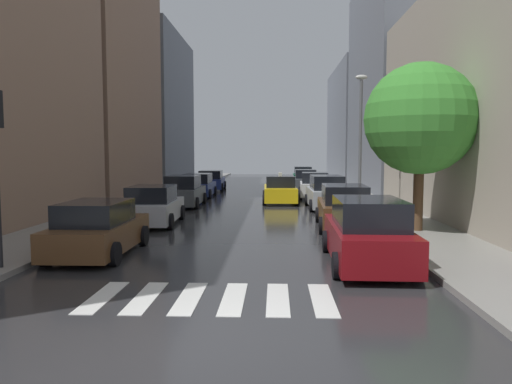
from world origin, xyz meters
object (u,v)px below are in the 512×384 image
at_px(parked_car_left_fifth, 211,181).
at_px(street_tree_right, 420,119).
at_px(parked_car_right_nearest, 367,234).
at_px(parked_car_right_sixth, 303,176).
at_px(parked_car_right_fourth, 314,186).
at_px(lamp_post_right, 360,132).
at_px(parked_car_left_third, 184,192).
at_px(parked_car_right_fifth, 305,181).
at_px(parked_car_right_third, 326,193).
at_px(parked_car_left_second, 153,206).
at_px(parked_car_left_nearest, 98,230).
at_px(taxi_midroad, 280,190).
at_px(parked_car_left_fourth, 198,186).
at_px(parked_car_right_second, 344,208).

height_order(parked_car_left_fifth, street_tree_right, street_tree_right).
bearing_deg(parked_car_right_nearest, parked_car_right_sixth, 1.09).
bearing_deg(parked_car_right_fourth, parked_car_left_fifth, 53.71).
bearing_deg(lamp_post_right, parked_car_left_third, 168.23).
distance_m(parked_car_left_third, parked_car_right_fifth, 14.10).
relative_size(parked_car_right_third, parked_car_right_fifth, 1.01).
height_order(parked_car_left_second, parked_car_right_nearest, parked_car_right_nearest).
height_order(parked_car_left_fifth, lamp_post_right, lamp_post_right).
relative_size(parked_car_left_fifth, parked_car_right_fifth, 0.93).
distance_m(parked_car_left_third, parked_car_right_fourth, 9.39).
xyz_separation_m(parked_car_left_nearest, parked_car_left_fifth, (-0.00, 24.34, 0.00)).
height_order(taxi_midroad, lamp_post_right, lamp_post_right).
height_order(parked_car_left_third, parked_car_right_third, parked_car_right_third).
relative_size(parked_car_right_nearest, parked_car_right_fifth, 1.04).
distance_m(parked_car_right_third, street_tree_right, 8.91).
height_order(parked_car_right_fourth, parked_car_right_fifth, parked_car_right_fourth).
bearing_deg(parked_car_left_fifth, parked_car_right_third, -149.61).
distance_m(parked_car_right_nearest, taxi_midroad, 15.89).
relative_size(parked_car_right_fifth, taxi_midroad, 0.99).
distance_m(parked_car_right_third, lamp_post_right, 3.71).
bearing_deg(parked_car_left_fourth, parked_car_left_fifth, -0.20).
relative_size(parked_car_left_nearest, street_tree_right, 0.70).
height_order(parked_car_left_nearest, parked_car_left_third, parked_car_left_third).
relative_size(parked_car_left_fifth, lamp_post_right, 0.63).
relative_size(parked_car_right_second, lamp_post_right, 0.69).
relative_size(parked_car_left_fifth, parked_car_right_nearest, 0.89).
xyz_separation_m(parked_car_left_second, parked_car_right_second, (7.74, -0.70, 0.04)).
bearing_deg(parked_car_left_second, parked_car_right_fourth, -34.34).
xyz_separation_m(parked_car_right_nearest, parked_car_right_sixth, (0.15, 32.19, -0.03)).
bearing_deg(parked_car_left_nearest, parked_car_left_fifth, -0.28).
xyz_separation_m(parked_car_left_nearest, parked_car_left_second, (0.07, 5.95, 0.02)).
xyz_separation_m(parked_car_left_fifth, parked_car_right_second, (7.81, -19.10, 0.05)).
relative_size(parked_car_left_second, parked_car_right_third, 0.95).
xyz_separation_m(parked_car_right_second, parked_car_right_third, (0.01, 6.58, 0.03)).
height_order(parked_car_right_fifth, parked_car_right_sixth, parked_car_right_sixth).
xyz_separation_m(parked_car_left_nearest, parked_car_right_fourth, (7.72, 18.09, 0.05)).
distance_m(parked_car_left_fifth, parked_car_right_second, 20.63).
distance_m(parked_car_left_third, parked_car_left_fourth, 5.59).
xyz_separation_m(parked_car_left_second, lamp_post_right, (9.31, 4.79, 3.26)).
bearing_deg(parked_car_right_sixth, parked_car_left_second, 164.50).
bearing_deg(parked_car_right_fifth, parked_car_right_nearest, -178.39).
bearing_deg(parked_car_left_fourth, parked_car_right_nearest, -158.33).
bearing_deg(street_tree_right, parked_car_left_second, 168.95).
distance_m(parked_car_left_fourth, parked_car_right_fifth, 9.89).
distance_m(parked_car_left_fifth, lamp_post_right, 16.85).
bearing_deg(parked_car_right_nearest, parked_car_right_fourth, 0.83).
bearing_deg(parked_car_left_nearest, parked_car_right_third, -33.77).
height_order(parked_car_right_nearest, parked_car_right_second, parked_car_right_nearest).
bearing_deg(parked_car_right_nearest, parked_car_right_third, 0.10).
distance_m(parked_car_right_nearest, parked_car_right_sixth, 32.19).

